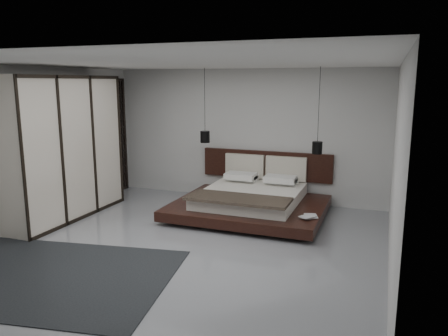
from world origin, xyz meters
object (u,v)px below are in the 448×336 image
at_px(lattice_screen, 114,137).
at_px(pendant_left, 205,137).
at_px(rug, 49,276).
at_px(wardrobe, 65,148).
at_px(bed, 251,199).
at_px(pendant_right, 317,147).

relative_size(lattice_screen, pendant_left, 1.72).
height_order(lattice_screen, rug, lattice_screen).
bearing_deg(pendant_left, rug, -97.53).
bearing_deg(wardrobe, pendant_left, 42.11).
relative_size(lattice_screen, bed, 0.93).
bearing_deg(pendant_right, lattice_screen, 178.77).
bearing_deg(pendant_left, lattice_screen, 177.53).
distance_m(pendant_right, rug, 5.12).
bearing_deg(rug, bed, 64.91).
distance_m(lattice_screen, pendant_right, 4.59).
bearing_deg(bed, pendant_right, 21.11).
bearing_deg(pendant_right, pendant_left, 180.00).
bearing_deg(wardrobe, rug, -55.90).
xyz_separation_m(pendant_left, rug, (-0.54, -4.05, -1.40)).
bearing_deg(bed, pendant_left, 158.89).
distance_m(bed, pendant_right, 1.60).
distance_m(lattice_screen, bed, 3.63).
xyz_separation_m(bed, pendant_left, (-1.15, 0.45, 1.12)).
relative_size(pendant_left, pendant_right, 0.93).
height_order(lattice_screen, wardrobe, wardrobe).
bearing_deg(pendant_left, bed, -21.11).
bearing_deg(bed, lattice_screen, 171.02).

